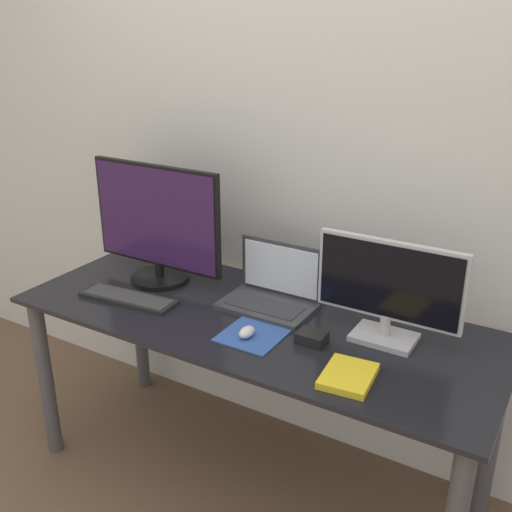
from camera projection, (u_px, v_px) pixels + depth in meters
name	position (u px, v px, depth m)	size (l,w,h in m)	color
wall_back	(308.00, 163.00, 2.38)	(7.00, 0.05, 2.50)	silver
desk	(253.00, 348.00, 2.27)	(1.82, 0.72, 0.76)	black
monitor_left	(157.00, 225.00, 2.44)	(0.61, 0.25, 0.50)	black
monitor_right	(388.00, 289.00, 1.99)	(0.50, 0.15, 0.36)	#B2B2B7
laptop	(273.00, 290.00, 2.30)	(0.35, 0.23, 0.23)	#333338
keyboard	(128.00, 298.00, 2.35)	(0.41, 0.15, 0.02)	black
mousepad	(253.00, 335.00, 2.09)	(0.21, 0.22, 0.00)	#2D519E
mouse	(247.00, 332.00, 2.06)	(0.05, 0.07, 0.04)	silver
book	(348.00, 376.00, 1.83)	(0.17, 0.20, 0.02)	yellow
power_brick	(312.00, 338.00, 2.04)	(0.10, 0.07, 0.04)	black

